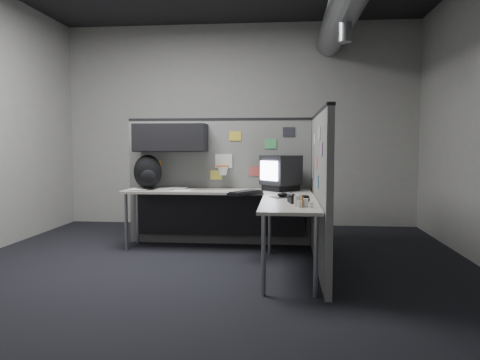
# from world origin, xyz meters

# --- Properties ---
(room) EXTENTS (5.62, 5.62, 3.22)m
(room) POSITION_xyz_m (0.56, 0.00, 2.10)
(room) COLOR black
(room) RESTS_ON ground
(partition_back) EXTENTS (2.44, 0.42, 1.63)m
(partition_back) POSITION_xyz_m (-0.25, 1.23, 1.00)
(partition_back) COLOR slate
(partition_back) RESTS_ON ground
(partition_right) EXTENTS (0.07, 2.23, 1.63)m
(partition_right) POSITION_xyz_m (1.10, 0.22, 0.82)
(partition_right) COLOR slate
(partition_right) RESTS_ON ground
(desk) EXTENTS (2.31, 2.11, 0.73)m
(desk) POSITION_xyz_m (0.15, 0.70, 0.61)
(desk) COLOR #A9A699
(desk) RESTS_ON ground
(monitor) EXTENTS (0.53, 0.53, 0.43)m
(monitor) POSITION_xyz_m (0.68, 1.01, 0.95)
(monitor) COLOR black
(monitor) RESTS_ON desk
(keyboard) EXTENTS (0.38, 0.49, 0.04)m
(keyboard) POSITION_xyz_m (0.29, 0.53, 0.75)
(keyboard) COLOR black
(keyboard) RESTS_ON desk
(mouse) EXTENTS (0.29, 0.27, 0.05)m
(mouse) POSITION_xyz_m (0.71, 0.28, 0.75)
(mouse) COLOR black
(mouse) RESTS_ON desk
(phone) EXTENTS (0.21, 0.23, 0.09)m
(phone) POSITION_xyz_m (0.86, -0.17, 0.76)
(phone) COLOR black
(phone) RESTS_ON desk
(bottles) EXTENTS (0.14, 0.16, 0.08)m
(bottles) POSITION_xyz_m (0.91, -0.47, 0.77)
(bottles) COLOR silver
(bottles) RESTS_ON desk
(cup) EXTENTS (0.07, 0.07, 0.10)m
(cup) POSITION_xyz_m (0.86, -0.47, 0.78)
(cup) COLOR beige
(cup) RESTS_ON desk
(papers) EXTENTS (0.77, 0.54, 0.01)m
(papers) POSITION_xyz_m (-0.75, 1.04, 0.74)
(papers) COLOR white
(papers) RESTS_ON desk
(backpack) EXTENTS (0.36, 0.33, 0.43)m
(backpack) POSITION_xyz_m (-0.98, 1.01, 0.94)
(backpack) COLOR black
(backpack) RESTS_ON desk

